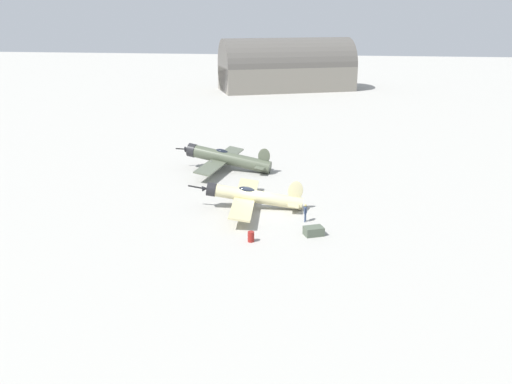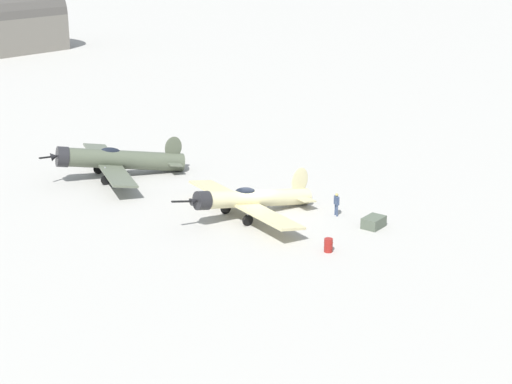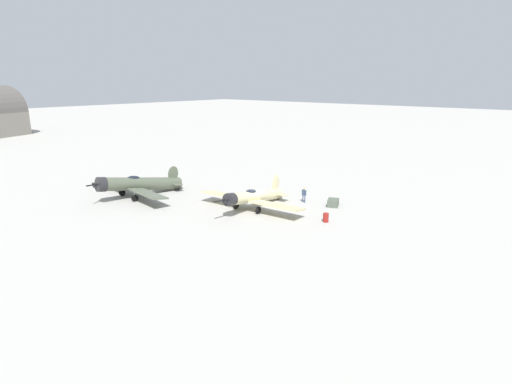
{
  "view_description": "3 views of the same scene",
  "coord_description": "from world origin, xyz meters",
  "px_view_note": "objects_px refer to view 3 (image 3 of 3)",
  "views": [
    {
      "loc": [
        -7.53,
        54.38,
        19.39
      ],
      "look_at": [
        0.0,
        0.0,
        1.8
      ],
      "focal_mm": 40.42,
      "sensor_mm": 36.0,
      "label": 1
    },
    {
      "loc": [
        27.6,
        50.18,
        20.61
      ],
      "look_at": [
        0.0,
        0.0,
        1.8
      ],
      "focal_mm": 57.83,
      "sensor_mm": 36.0,
      "label": 2
    },
    {
      "loc": [
        34.2,
        28.86,
        13.72
      ],
      "look_at": [
        0.0,
        0.0,
        1.8
      ],
      "focal_mm": 29.42,
      "sensor_mm": 36.0,
      "label": 3
    }
  ],
  "objects_px": {
    "airplane_foreground": "(253,197)",
    "fuel_drum": "(326,218)",
    "airplane_mid_apron": "(138,184)",
    "equipment_crate": "(333,203)",
    "ground_crew_mechanic": "(304,194)"
  },
  "relations": [
    {
      "from": "airplane_foreground",
      "to": "ground_crew_mechanic",
      "type": "distance_m",
      "value": 6.37
    },
    {
      "from": "airplane_mid_apron",
      "to": "ground_crew_mechanic",
      "type": "xyz_separation_m",
      "value": [
        -10.86,
        16.87,
        -0.5
      ]
    },
    {
      "from": "airplane_mid_apron",
      "to": "fuel_drum",
      "type": "distance_m",
      "value": 23.38
    },
    {
      "from": "airplane_foreground",
      "to": "airplane_mid_apron",
      "type": "bearing_deg",
      "value": -73.72
    },
    {
      "from": "airplane_foreground",
      "to": "airplane_mid_apron",
      "type": "distance_m",
      "value": 14.9
    },
    {
      "from": "airplane_foreground",
      "to": "fuel_drum",
      "type": "bearing_deg",
      "value": 94.37
    },
    {
      "from": "airplane_foreground",
      "to": "equipment_crate",
      "type": "distance_m",
      "value": 9.12
    },
    {
      "from": "airplane_foreground",
      "to": "ground_crew_mechanic",
      "type": "bearing_deg",
      "value": 148.71
    },
    {
      "from": "airplane_mid_apron",
      "to": "ground_crew_mechanic",
      "type": "bearing_deg",
      "value": 130.71
    },
    {
      "from": "airplane_foreground",
      "to": "fuel_drum",
      "type": "relative_size",
      "value": 14.03
    },
    {
      "from": "airplane_mid_apron",
      "to": "fuel_drum",
      "type": "bearing_deg",
      "value": 114.01
    },
    {
      "from": "airplane_mid_apron",
      "to": "fuel_drum",
      "type": "xyz_separation_m",
      "value": [
        -6.46,
        22.44,
        -1.09
      ]
    },
    {
      "from": "airplane_mid_apron",
      "to": "fuel_drum",
      "type": "relative_size",
      "value": 14.84
    },
    {
      "from": "airplane_foreground",
      "to": "fuel_drum",
      "type": "height_order",
      "value": "airplane_foreground"
    },
    {
      "from": "airplane_foreground",
      "to": "ground_crew_mechanic",
      "type": "relative_size",
      "value": 7.43
    }
  ]
}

